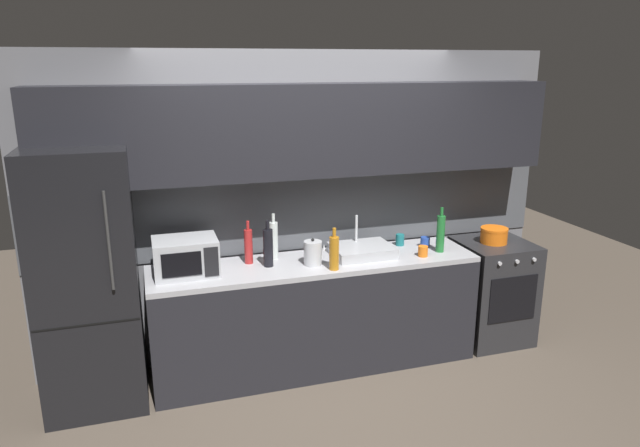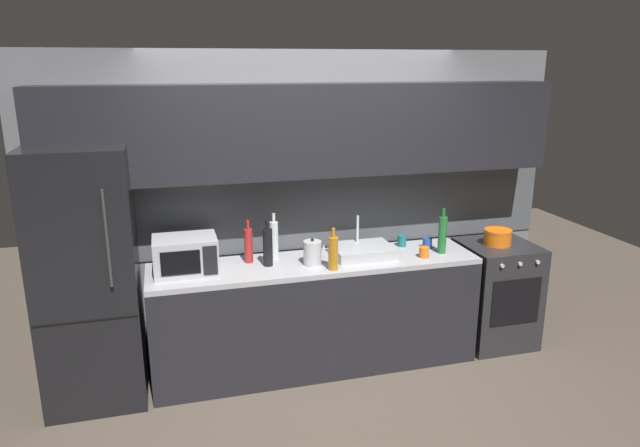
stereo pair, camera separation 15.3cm
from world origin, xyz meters
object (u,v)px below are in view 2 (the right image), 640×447
object	(u,v)px
wine_bottle_dark	(268,247)
oven_range	(495,293)
mug_blue	(427,243)
mug_orange	(424,252)
wine_bottle_clear	(274,239)
cooking_pot	(498,237)
microwave	(185,255)
wine_bottle_green	(442,234)
kettle	(313,253)
mug_teal	(402,241)
wine_bottle_amber	(333,253)
refrigerator	(88,277)
wine_bottle_red	(249,245)

from	to	relation	value
wine_bottle_dark	oven_range	bearing A→B (deg)	-0.15
mug_blue	mug_orange	distance (m)	0.25
mug_blue	wine_bottle_clear	bearing A→B (deg)	176.21
mug_orange	cooking_pot	distance (m)	0.76
microwave	wine_bottle_green	distance (m)	2.03
kettle	cooking_pot	xyz separation A→B (m)	(1.65, 0.07, -0.03)
kettle	mug_blue	distance (m)	1.04
oven_range	kettle	world-z (taller)	kettle
mug_teal	wine_bottle_green	bearing A→B (deg)	-46.34
wine_bottle_amber	wine_bottle_clear	bearing A→B (deg)	134.95
oven_range	mug_blue	xyz separation A→B (m)	(-0.64, 0.08, 0.49)
mug_teal	cooking_pot	size ratio (longest dim) A/B	0.42
oven_range	wine_bottle_clear	distance (m)	2.03
kettle	wine_bottle_clear	world-z (taller)	wine_bottle_clear
oven_range	microwave	bearing A→B (deg)	179.57
cooking_pot	mug_teal	bearing A→B (deg)	167.51
kettle	mug_orange	size ratio (longest dim) A/B	2.49
refrigerator	oven_range	world-z (taller)	refrigerator
microwave	wine_bottle_dark	distance (m)	0.61
refrigerator	kettle	distance (m)	1.63
wine_bottle_green	mug_orange	size ratio (longest dim) A/B	4.38
wine_bottle_red	oven_range	bearing A→B (deg)	-3.15
oven_range	mug_teal	bearing A→B (deg)	167.79
refrigerator	wine_bottle_clear	world-z (taller)	refrigerator
mug_blue	microwave	bearing A→B (deg)	-178.39
mug_teal	kettle	bearing A→B (deg)	-163.94
wine_bottle_red	mug_teal	world-z (taller)	wine_bottle_red
wine_bottle_amber	cooking_pot	distance (m)	1.54
oven_range	mug_teal	world-z (taller)	mug_teal
kettle	cooking_pot	world-z (taller)	kettle
refrigerator	mug_orange	xyz separation A→B (m)	(2.52, -0.14, 0.01)
wine_bottle_green	wine_bottle_dark	size ratio (longest dim) A/B	1.04
wine_bottle_dark	wine_bottle_clear	distance (m)	0.17
wine_bottle_clear	wine_bottle_dark	bearing A→B (deg)	-117.11
wine_bottle_green	cooking_pot	size ratio (longest dim) A/B	1.61
microwave	wine_bottle_red	xyz separation A→B (m)	(0.48, 0.10, 0.01)
wine_bottle_green	wine_bottle_red	size ratio (longest dim) A/B	1.10
wine_bottle_red	mug_orange	size ratio (longest dim) A/B	3.98
kettle	wine_bottle_dark	distance (m)	0.35
wine_bottle_clear	mug_orange	xyz separation A→B (m)	(1.15, -0.30, -0.11)
wine_bottle_amber	mug_orange	distance (m)	0.79
wine_bottle_red	mug_orange	xyz separation A→B (m)	(1.36, -0.26, -0.10)
microwave	mug_orange	xyz separation A→B (m)	(1.84, -0.16, -0.09)
refrigerator	kettle	world-z (taller)	refrigerator
wine_bottle_green	mug_orange	distance (m)	0.23
refrigerator	kettle	size ratio (longest dim) A/B	8.82
wine_bottle_clear	kettle	bearing A→B (deg)	-41.46
microwave	mug_orange	world-z (taller)	microwave
wine_bottle_dark	wine_bottle_red	world-z (taller)	wine_bottle_dark
kettle	mug_teal	size ratio (longest dim) A/B	2.20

